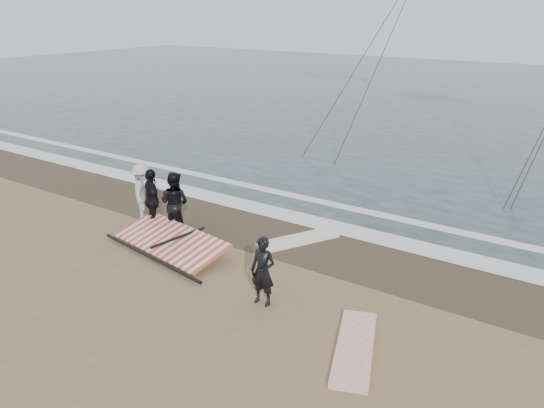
{
  "coord_description": "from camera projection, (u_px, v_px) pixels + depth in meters",
  "views": [
    {
      "loc": [
        6.39,
        -7.4,
        6.31
      ],
      "look_at": [
        -0.56,
        3.0,
        1.6
      ],
      "focal_mm": 35.0,
      "sensor_mm": 36.0,
      "label": 1
    }
  ],
  "objects": [
    {
      "name": "ground",
      "position": [
        216.0,
        320.0,
        11.31
      ],
      "size": [
        120.0,
        120.0,
        0.0
      ],
      "primitive_type": "plane",
      "color": "#8C704C",
      "rests_on": "ground"
    },
    {
      "name": "sea",
      "position": [
        517.0,
        101.0,
        36.98
      ],
      "size": [
        120.0,
        54.0,
        0.02
      ],
      "primitive_type": "cube",
      "color": "#233838",
      "rests_on": "ground"
    },
    {
      "name": "wet_sand",
      "position": [
        318.0,
        246.0,
        14.8
      ],
      "size": [
        120.0,
        2.8,
        0.01
      ],
      "primitive_type": "cube",
      "color": "#4C3D2B",
      "rests_on": "ground"
    },
    {
      "name": "foam_near",
      "position": [
        341.0,
        228.0,
        15.89
      ],
      "size": [
        120.0,
        0.9,
        0.01
      ],
      "primitive_type": "cube",
      "color": "white",
      "rests_on": "sea"
    },
    {
      "name": "foam_far",
      "position": [
        365.0,
        211.0,
        17.21
      ],
      "size": [
        120.0,
        0.45,
        0.01
      ],
      "primitive_type": "cube",
      "color": "white",
      "rests_on": "sea"
    },
    {
      "name": "man_main",
      "position": [
        263.0,
        271.0,
        11.67
      ],
      "size": [
        0.61,
        0.43,
        1.62
      ],
      "primitive_type": "imported",
      "rotation": [
        0.0,
        0.0,
        0.07
      ],
      "color": "black",
      "rests_on": "ground"
    },
    {
      "name": "board_white",
      "position": [
        355.0,
        347.0,
        10.32
      ],
      "size": [
        1.52,
        2.59,
        0.1
      ],
      "primitive_type": "cube",
      "rotation": [
        0.0,
        0.0,
        0.35
      ],
      "color": "white",
      "rests_on": "ground"
    },
    {
      "name": "board_cream",
      "position": [
        298.0,
        240.0,
        15.06
      ],
      "size": [
        1.71,
        2.4,
        0.1
      ],
      "primitive_type": "cube",
      "rotation": [
        0.0,
        0.0,
        -0.5
      ],
      "color": "white",
      "rests_on": "ground"
    },
    {
      "name": "trio_cluster",
      "position": [
        155.0,
        198.0,
        15.73
      ],
      "size": [
        2.57,
        1.45,
        1.89
      ],
      "color": "black",
      "rests_on": "ground"
    },
    {
      "name": "sail_rig",
      "position": [
        173.0,
        241.0,
        14.63
      ],
      "size": [
        4.09,
        2.22,
        0.49
      ],
      "color": "black",
      "rests_on": "ground"
    }
  ]
}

